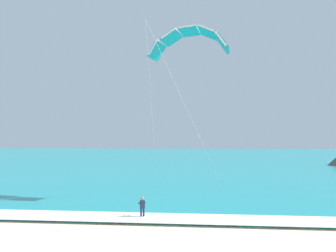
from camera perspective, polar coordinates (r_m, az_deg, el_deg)
name	(u,v)px	position (r m, az deg, el deg)	size (l,w,h in m)	color
sea	(182,159)	(83.48, 2.51, -5.80)	(200.00, 120.00, 0.20)	teal
surf_foam	(144,218)	(25.23, -4.13, -15.59)	(200.00, 2.92, 0.04)	white
surfboard	(142,219)	(25.55, -4.47, -15.85)	(0.95, 1.46, 0.09)	white
kitesurfer	(142,207)	(25.36, -4.48, -13.84)	(0.65, 0.65, 1.69)	#191E38
kite_primary	(189,39)	(34.79, 3.62, 14.82)	(8.52, 10.62, 16.23)	teal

